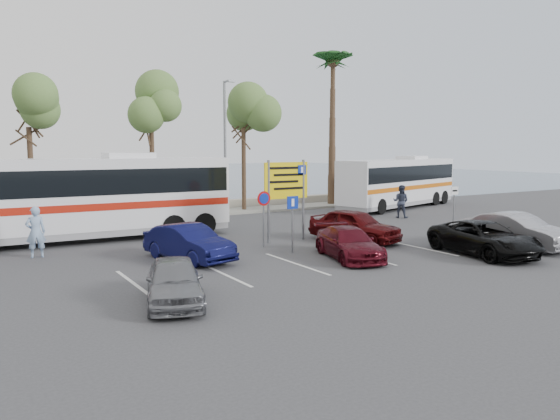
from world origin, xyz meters
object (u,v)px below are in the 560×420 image
pedestrian_far (401,201)px  suv_black (484,238)px  street_lamp_right (226,140)px  car_maroon (349,243)px  direction_sign (286,187)px  pedestrian_near (36,232)px  car_silver_a (174,281)px  coach_bus_left (87,200)px  car_silver_b (517,231)px  car_blue (189,243)px  coach_bus_right (399,184)px  car_red (355,225)px

pedestrian_far → suv_black: bearing=121.8°
street_lamp_right → suv_black: bearing=-80.3°
car_maroon → direction_sign: bearing=105.4°
car_maroon → pedestrian_near: size_ratio=2.05×
car_silver_a → pedestrian_near: pedestrian_near is taller
coach_bus_left → car_silver_b: 18.46m
pedestrian_near → car_silver_b: bearing=157.2°
suv_black → pedestrian_far: 11.18m
direction_sign → car_blue: direction_sign is taller
street_lamp_right → pedestrian_near: street_lamp_right is taller
coach_bus_right → car_silver_b: size_ratio=2.64×
coach_bus_left → car_silver_a: coach_bus_left is taller
pedestrian_near → car_red: bearing=166.8°
street_lamp_right → coach_bus_right: 12.33m
car_silver_a → suv_black: suv_black is taller
car_silver_a → suv_black: size_ratio=0.77×
coach_bus_left → car_silver_a: bearing=-90.9°
coach_bus_right → street_lamp_right: bearing=165.4°
car_maroon → car_red: car_red is taller
car_red → coach_bus_right: bearing=22.8°
suv_black → direction_sign: bearing=134.8°
suv_black → pedestrian_far: pedestrian_far is taller
coach_bus_right → pedestrian_near: bearing=-166.9°
car_silver_a → car_blue: 5.55m
direction_sign → coach_bus_right: bearing=28.3°
car_maroon → pedestrian_far: size_ratio=2.07×
coach_bus_right → pedestrian_far: 5.41m
street_lamp_right → car_red: 12.64m
coach_bus_right → car_silver_b: coach_bus_right is taller
direction_sign → car_silver_b: (7.30, -6.34, -1.71)m
car_blue → pedestrian_far: bearing=3.5°
coach_bus_right → car_silver_b: bearing=-114.7°
suv_black → car_silver_a: bearing=-171.3°
car_blue → car_maroon: bearing=-42.3°
street_lamp_right → car_maroon: 15.45m
car_silver_a → street_lamp_right: bearing=78.5°
direction_sign → car_blue: (-5.27, -1.70, -1.76)m
street_lamp_right → car_blue: street_lamp_right is taller
car_silver_a → pedestrian_near: (-2.33, 8.50, 0.36)m
pedestrian_far → pedestrian_near: bearing=63.2°
coach_bus_right → coach_bus_left: bearing=-172.8°
car_blue → coach_bus_right: bearing=10.9°
coach_bus_right → car_blue: (-18.85, -9.00, -0.97)m
direction_sign → car_red: bearing=-34.2°
coach_bus_right → pedestrian_near: (-23.58, -5.50, -0.66)m
car_maroon → street_lamp_right: bearing=97.7°
coach_bus_right → car_blue: 20.91m
car_blue → pedestrian_far: (15.27, 5.00, 0.30)m
car_silver_a → car_red: bearing=44.2°
coach_bus_right → car_silver_b: (-6.28, -13.64, -0.92)m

